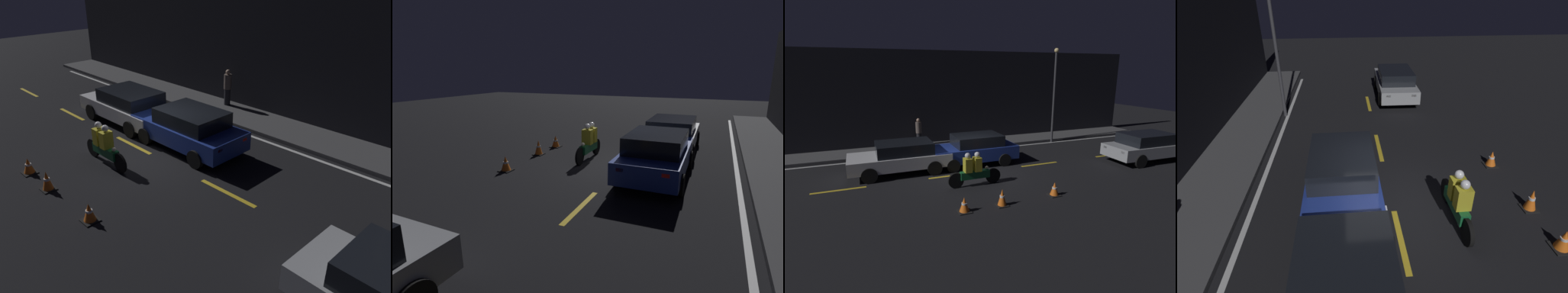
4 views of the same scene
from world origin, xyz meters
TOP-DOWN VIEW (x-y plane):
  - ground_plane at (0.00, 0.00)m, footprint 56.00×56.00m
  - raised_curb at (0.00, 4.97)m, footprint 28.00×2.07m
  - lane_dash_c at (-1.00, 0.00)m, footprint 2.00×0.14m
  - lane_dash_d at (3.50, 0.00)m, footprint 2.00×0.14m
  - lane_dash_e at (8.00, 0.00)m, footprint 2.00×0.14m
  - lane_solid_kerb at (0.00, 3.69)m, footprint 25.20×0.14m
  - sedan_blue at (0.56, 1.28)m, footprint 4.14×1.97m
  - hatchback_silver at (8.93, -1.44)m, footprint 4.55×2.00m
  - motorcycle at (-0.50, -1.45)m, footprint 2.21×0.36m
  - traffic_cone_near at (-1.59, -3.52)m, footprint 0.43×0.43m
  - traffic_cone_mid at (-0.24, -3.54)m, footprint 0.39×0.39m
  - traffic_cone_far at (1.93, -3.46)m, footprint 0.41×0.41m
  - street_lamp at (6.79, 3.79)m, footprint 0.28×0.28m

SIDE VIEW (x-z plane):
  - ground_plane at x=0.00m, z-range 0.00..0.00m
  - lane_solid_kerb at x=0.00m, z-range 0.00..0.01m
  - lane_dash_c at x=-1.00m, z-range 0.00..0.01m
  - lane_dash_d at x=3.50m, z-range 0.00..0.01m
  - lane_dash_e at x=8.00m, z-range 0.00..0.01m
  - raised_curb at x=0.00m, z-range 0.00..0.15m
  - traffic_cone_near at x=-1.59m, z-range -0.01..0.50m
  - traffic_cone_far at x=1.93m, z-range -0.01..0.50m
  - traffic_cone_mid at x=-0.24m, z-range -0.01..0.58m
  - motorcycle at x=-0.50m, z-range -0.04..1.34m
  - sedan_blue at x=0.56m, z-range 0.04..1.50m
  - hatchback_silver at x=8.93m, z-range 0.05..1.49m
  - street_lamp at x=6.79m, z-range 0.36..6.12m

